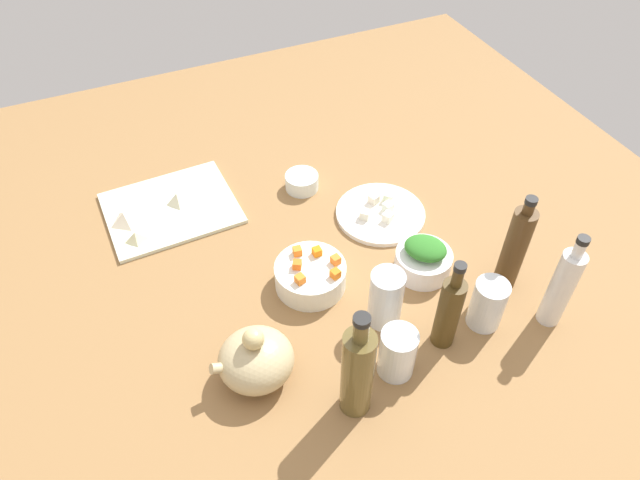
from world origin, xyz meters
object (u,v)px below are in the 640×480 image
drinking_glass_2 (397,353)px  plate_tofu (380,214)px  bottle_1 (515,248)px  bottle_3 (562,287)px  cutting_board (171,208)px  teapot (256,359)px  bowl_small_side (302,182)px  bottle_0 (449,311)px  bowl_greens (423,262)px  bottle_2 (357,371)px  bowl_carrots (310,276)px  drinking_glass_1 (488,304)px  drinking_glass_0 (386,298)px

drinking_glass_2 → plate_tofu: bearing=-114.4°
plate_tofu → bottle_1: bottle_1 is taller
bottle_1 → bottle_3: bottle_1 is taller
cutting_board → teapot: size_ratio=1.94×
cutting_board → bottle_3: bearing=134.5°
bowl_small_side → bottle_0: (-7.65, 54.75, 7.21)cm
bowl_greens → bottle_0: (5.91, 17.68, 6.57)cm
bottle_0 → drinking_glass_2: size_ratio=2.05×
plate_tofu → teapot: bearing=35.0°
bowl_greens → bottle_2: size_ratio=0.47×
bowl_greens → drinking_glass_2: 26.84cm
bowl_small_side → bottle_2: (14.73, 60.37, 9.07)cm
bottle_0 → teapot: bearing=-11.6°
bowl_carrots → bottle_2: size_ratio=0.58×
bottle_0 → drinking_glass_1: 10.80cm
bottle_1 → bottle_2: bearing=16.9°
bottle_0 → drinking_glass_0: bottle_0 is taller
bowl_greens → bottle_3: size_ratio=0.52×
bowl_greens → bottle_0: size_ratio=0.55×
bowl_small_side → bottle_1: (-28.24, 47.35, 8.81)cm
bowl_carrots → drinking_glass_0: (-10.18, 14.68, 3.86)cm
bowl_greens → bottle_0: bottle_0 is taller
bottle_3 → drinking_glass_2: (35.05, -2.27, -4.64)cm
cutting_board → bottle_1: bearing=139.1°
drinking_glass_1 → bowl_carrots: bearing=-39.5°
plate_tofu → bottle_1: size_ratio=0.89×
bottle_1 → bottle_3: bearing=101.9°
bowl_carrots → drinking_glass_1: drinking_glass_1 is taller
cutting_board → teapot: 53.19cm
plate_tofu → bowl_greens: size_ratio=1.75×
drinking_glass_1 → bottle_3: bearing=159.3°
bowl_carrots → bottle_2: (3.91, 29.70, 8.28)cm
bowl_small_side → drinking_glass_2: 57.15cm
cutting_board → bottle_3: bottle_3 is taller
drinking_glass_2 → bottle_1: bearing=-163.7°
cutting_board → bowl_greens: (-46.49, 42.65, 2.23)cm
bottle_1 → drinking_glass_1: 13.54cm
bowl_small_side → drinking_glass_2: drinking_glass_2 is taller
bottle_0 → bottle_2: bottle_2 is taller
teapot → bowl_carrots: bearing=-137.7°
cutting_board → teapot: (-3.91, 52.83, 4.80)cm
bottle_1 → drinking_glass_2: size_ratio=2.23×
cutting_board → drinking_glass_1: bearing=130.3°
bowl_carrots → bottle_1: size_ratio=0.63×
cutting_board → drinking_glass_1: (-50.76, 59.87, 5.20)cm
bottle_2 → bottle_3: 45.48cm
bowl_greens → bowl_carrots: 25.21cm
bottle_0 → drinking_glass_2: bottle_0 is taller
cutting_board → bottle_2: bearing=105.4°
teapot → bowl_small_side: bearing=-121.6°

